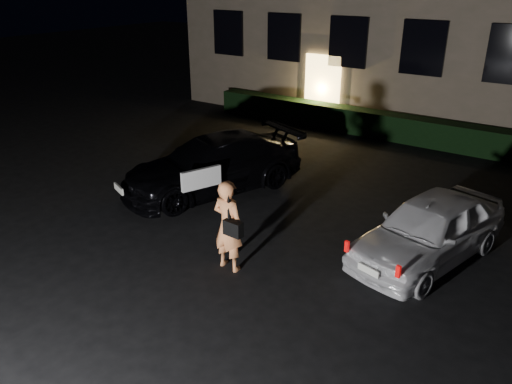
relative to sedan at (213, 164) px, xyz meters
The scene contains 5 objects.
ground 4.65m from the sedan, 52.54° to the right, with size 80.00×80.00×0.00m, color black.
hedge 7.40m from the sedan, 67.79° to the left, with size 15.00×0.70×0.85m, color black.
sedan is the anchor object (origin of this frame).
hatch 5.62m from the sedan, ahead, with size 2.44×4.05×1.29m.
man 3.83m from the sedan, 46.55° to the right, with size 0.74×0.46×1.80m.
Camera 1 is at (4.88, -5.57, 5.15)m, focal length 35.00 mm.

